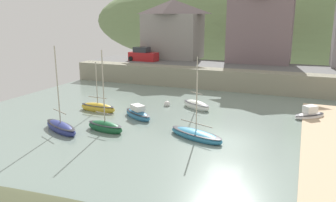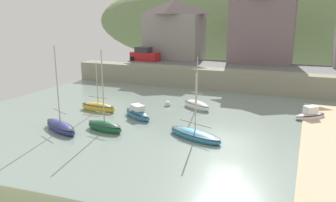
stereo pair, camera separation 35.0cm
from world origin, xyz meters
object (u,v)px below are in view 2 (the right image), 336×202
at_px(sailboat_tall_mast, 98,107).
at_px(parked_car_near_slipway, 145,55).
at_px(fishing_boat_green, 195,135).
at_px(sailboat_far_left, 105,126).
at_px(rowboat_small_beached, 197,105).
at_px(waterfront_building_centre, 263,21).
at_px(sailboat_white_hull, 310,115).
at_px(sailboat_nearest_shore, 138,114).
at_px(mooring_buoy, 167,104).
at_px(sailboat_blue_trim, 61,127).
at_px(waterfront_building_left, 175,29).

height_order(sailboat_tall_mast, parked_car_near_slipway, sailboat_tall_mast).
xyz_separation_m(fishing_boat_green, parked_car_near_slipway, (-14.50, 21.12, 2.95)).
bearing_deg(sailboat_tall_mast, parked_car_near_slipway, 106.08).
bearing_deg(sailboat_far_left, rowboat_small_beached, 72.48).
xyz_separation_m(rowboat_small_beached, sailboat_tall_mast, (-8.25, -4.28, -0.00)).
distance_m(waterfront_building_centre, sailboat_white_hull, 19.97).
bearing_deg(sailboat_far_left, sailboat_nearest_shore, 89.15).
height_order(waterfront_building_centre, fishing_boat_green, waterfront_building_centre).
bearing_deg(mooring_buoy, rowboat_small_beached, 3.50).
relative_size(rowboat_small_beached, parked_car_near_slipway, 1.23).
xyz_separation_m(waterfront_building_centre, sailboat_blue_trim, (-11.02, -28.02, -7.65)).
distance_m(sailboat_tall_mast, sailboat_far_left, 5.86).
distance_m(sailboat_white_hull, sailboat_tall_mast, 18.95).
bearing_deg(sailboat_white_hull, rowboat_small_beached, 141.58).
bearing_deg(sailboat_nearest_shore, rowboat_small_beached, 84.57).
bearing_deg(sailboat_tall_mast, waterfront_building_left, 96.51).
distance_m(waterfront_building_centre, sailboat_blue_trim, 31.07).
bearing_deg(sailboat_nearest_shore, fishing_boat_green, 7.34).
distance_m(sailboat_nearest_shore, parked_car_near_slipway, 20.13).
height_order(sailboat_white_hull, parked_car_near_slipway, parked_car_near_slipway).
bearing_deg(waterfront_building_left, sailboat_blue_trim, -86.70).
distance_m(waterfront_building_left, sailboat_nearest_shore, 24.15).
distance_m(sailboat_far_left, parked_car_near_slipway, 23.59).
xyz_separation_m(fishing_boat_green, sailboat_blue_trim, (-10.10, -2.40, 0.06)).
relative_size(fishing_boat_green, parked_car_near_slipway, 1.18).
height_order(fishing_boat_green, sailboat_tall_mast, fishing_boat_green).
xyz_separation_m(waterfront_building_centre, rowboat_small_beached, (-3.32, -17.81, -7.64)).
bearing_deg(sailboat_tall_mast, fishing_boat_green, -14.57).
bearing_deg(sailboat_blue_trim, sailboat_tall_mast, 120.17).
bearing_deg(fishing_boat_green, sailboat_white_hull, 69.01).
distance_m(fishing_boat_green, sailboat_nearest_shore, 6.91).
xyz_separation_m(waterfront_building_centre, fishing_boat_green, (-0.92, -25.62, -7.70)).
relative_size(sailboat_nearest_shore, parked_car_near_slipway, 0.86).
height_order(sailboat_blue_trim, sailboat_far_left, sailboat_blue_trim).
relative_size(waterfront_building_left, waterfront_building_centre, 0.78).
bearing_deg(rowboat_small_beached, sailboat_tall_mast, -121.43).
bearing_deg(mooring_buoy, sailboat_tall_mast, -142.24).
height_order(fishing_boat_green, sailboat_blue_trim, sailboat_blue_trim).
bearing_deg(rowboat_small_beached, sailboat_white_hull, 34.78).
bearing_deg(waterfront_building_centre, fishing_boat_green, -92.05).
relative_size(rowboat_small_beached, sailboat_blue_trim, 0.77).
xyz_separation_m(fishing_boat_green, sailboat_nearest_shore, (-6.23, 3.00, 0.07)).
bearing_deg(sailboat_tall_mast, sailboat_white_hull, 18.81).
xyz_separation_m(waterfront_building_centre, sailboat_tall_mast, (-11.57, -22.10, -7.64)).
bearing_deg(waterfront_building_left, mooring_buoy, -70.53).
bearing_deg(sailboat_white_hull, sailboat_nearest_shore, 159.40).
relative_size(sailboat_tall_mast, sailboat_blue_trim, 0.72).
relative_size(waterfront_building_centre, fishing_boat_green, 2.21).
height_order(waterfront_building_left, parked_car_near_slipway, waterfront_building_left).
xyz_separation_m(sailboat_blue_trim, mooring_buoy, (4.75, 10.03, -0.13)).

